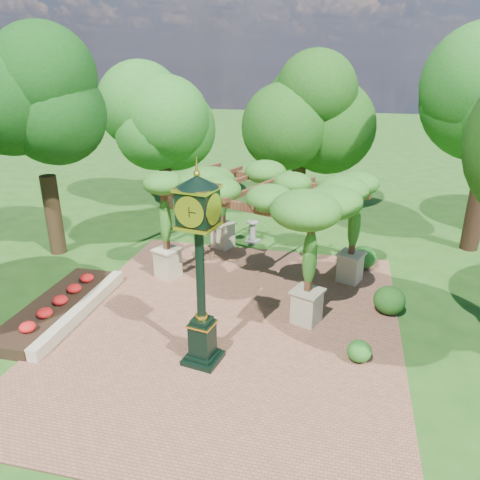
# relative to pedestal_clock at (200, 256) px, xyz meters

# --- Properties ---
(ground) EXTENTS (120.00, 120.00, 0.00)m
(ground) POSITION_rel_pedestal_clock_xyz_m (0.23, 0.88, -3.06)
(ground) COLOR #1E4714
(ground) RESTS_ON ground
(brick_plaza) EXTENTS (10.00, 12.00, 0.04)m
(brick_plaza) POSITION_rel_pedestal_clock_xyz_m (0.23, 1.88, -3.04)
(brick_plaza) COLOR brown
(brick_plaza) RESTS_ON ground
(border_wall) EXTENTS (0.35, 5.00, 0.40)m
(border_wall) POSITION_rel_pedestal_clock_xyz_m (-4.37, 1.38, -2.86)
(border_wall) COLOR #C6B793
(border_wall) RESTS_ON ground
(flower_bed) EXTENTS (1.50, 5.00, 0.36)m
(flower_bed) POSITION_rel_pedestal_clock_xyz_m (-5.27, 1.38, -2.88)
(flower_bed) COLOR red
(flower_bed) RESTS_ON ground
(pedestal_clock) EXTENTS (1.18, 1.18, 5.13)m
(pedestal_clock) POSITION_rel_pedestal_clock_xyz_m (0.00, 0.00, 0.00)
(pedestal_clock) COLOR black
(pedestal_clock) RESTS_ON brick_plaza
(pergola) EXTENTS (7.57, 6.17, 4.11)m
(pergola) POSITION_rel_pedestal_clock_xyz_m (0.48, 5.18, 0.31)
(pergola) COLOR #B8AF89
(pergola) RESTS_ON brick_plaza
(sundial) EXTENTS (0.61, 0.61, 0.94)m
(sundial) POSITION_rel_pedestal_clock_xyz_m (-0.45, 8.72, -2.65)
(sundial) COLOR gray
(sundial) RESTS_ON ground
(shrub_front) EXTENTS (0.68, 0.68, 0.58)m
(shrub_front) POSITION_rel_pedestal_clock_xyz_m (4.02, 0.92, -2.73)
(shrub_front) COLOR #205B1A
(shrub_front) RESTS_ON brick_plaza
(shrub_mid) EXTENTS (1.29, 1.29, 0.88)m
(shrub_mid) POSITION_rel_pedestal_clock_xyz_m (4.94, 3.69, -2.58)
(shrub_mid) COLOR #1E4F16
(shrub_mid) RESTS_ON brick_plaza
(shrub_back) EXTENTS (1.11, 1.11, 0.86)m
(shrub_back) POSITION_rel_pedestal_clock_xyz_m (4.21, 6.98, -2.59)
(shrub_back) COLOR #1F5C1A
(shrub_back) RESTS_ON brick_plaza
(tree_west_near) EXTENTS (4.15, 4.15, 8.34)m
(tree_west_near) POSITION_rel_pedestal_clock_xyz_m (-8.04, 5.80, 2.66)
(tree_west_near) COLOR #362615
(tree_west_near) RESTS_ON ground
(tree_west_far) EXTENTS (4.10, 4.10, 6.96)m
(tree_west_far) POSITION_rel_pedestal_clock_xyz_m (-5.84, 12.47, 1.71)
(tree_west_far) COLOR black
(tree_west_far) RESTS_ON ground
(tree_north) EXTENTS (4.72, 4.72, 7.81)m
(tree_north) POSITION_rel_pedestal_clock_xyz_m (0.90, 14.09, 2.30)
(tree_north) COLOR #382816
(tree_north) RESTS_ON ground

